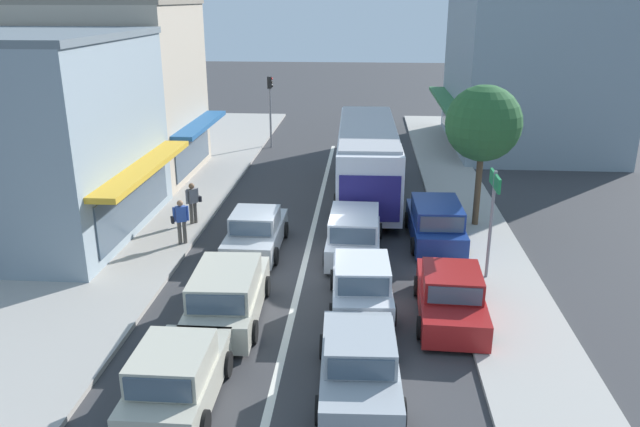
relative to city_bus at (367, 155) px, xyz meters
name	(u,v)px	position (x,y,z in m)	size (l,w,h in m)	color
ground_plane	(304,266)	(-2.04, -8.16, -1.88)	(140.00, 140.00, 0.00)	#353538
lane_centre_line	(314,225)	(-2.04, -4.16, -1.88)	(0.20, 28.00, 0.01)	silver
sidewalk_left	(162,204)	(-8.84, -2.16, -1.81)	(5.20, 44.00, 0.14)	#A39E96
kerb_right	(465,211)	(4.16, -2.16, -1.82)	(2.80, 44.00, 0.12)	#A39E96
shopfront_corner_near	(30,138)	(-12.22, -5.85, 1.83)	(8.46, 8.73, 7.42)	#84939E
shopfront_mid_block	(115,92)	(-12.23, 2.28, 2.36)	(8.36, 7.27, 8.48)	#B2A38E
building_right_far	(531,66)	(9.44, 10.78, 2.87)	(9.73, 11.58, 9.52)	#84939E
city_bus	(367,155)	(0.00, 0.00, 0.00)	(2.92, 10.91, 3.23)	silver
wagon_adjacent_lane_lead	(228,295)	(-3.79, -11.88, -1.14)	(2.05, 4.56, 1.58)	#B7B29E
hatchback_adjacent_lane_trail	(362,285)	(-0.09, -10.92, -1.17)	(1.95, 3.77, 1.54)	silver
hatchback_queue_far_back	(177,378)	(-4.04, -15.85, -1.17)	(1.83, 3.71, 1.54)	#B7B29E
sedan_queue_gap_filler	(359,364)	(-0.09, -14.94, -1.22)	(2.01, 4.26, 1.47)	#9EA3A8
wagon_behind_bus_near	(354,233)	(-0.40, -6.87, -1.14)	(2.00, 4.53, 1.58)	silver
sedan_behind_bus_mid	(256,233)	(-3.88, -6.84, -1.22)	(1.92, 4.21, 1.47)	#9EA3A8
parked_sedan_kerb_front	(450,296)	(2.39, -11.35, -1.22)	(2.02, 4.26, 1.47)	maroon
parked_wagon_kerb_second	(435,223)	(2.54, -5.54, -1.14)	(2.02, 4.54, 1.58)	navy
traffic_light_downstreet	(270,100)	(-5.75, 9.25, 0.97)	(0.33, 0.24, 4.20)	gray
directional_road_sign	(493,200)	(3.85, -8.78, 0.80)	(0.10, 1.40, 3.60)	gray
street_tree_right	(483,124)	(4.28, -3.84, 2.21)	(2.85, 2.85, 5.53)	brown
pedestrian_with_handbag_near	(193,201)	(-6.73, -4.61, -0.81)	(0.53, 0.58, 1.63)	#4C4742
pedestrian_browsing_midblock	(181,219)	(-6.58, -6.75, -0.81)	(0.63, 0.46, 1.63)	#4C4742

